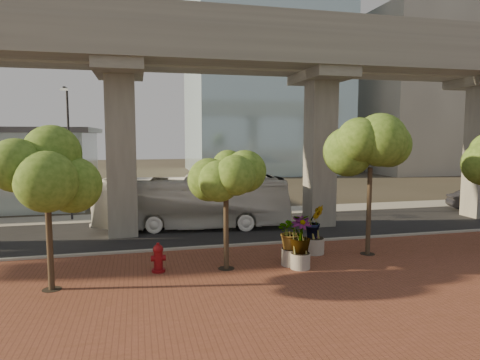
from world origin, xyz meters
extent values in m
plane|color=#322E24|center=(0.00, 0.00, 0.00)|extent=(160.00, 160.00, 0.00)
cube|color=brown|center=(0.00, -8.00, 0.03)|extent=(70.00, 13.00, 0.06)
cube|color=black|center=(0.00, 2.00, 0.02)|extent=(90.00, 8.00, 0.04)
cube|color=#9C9A91|center=(0.00, -2.00, 0.08)|extent=(70.00, 0.25, 0.16)
cube|color=#9C9A91|center=(0.00, 7.50, 0.03)|extent=(90.00, 3.00, 0.06)
cube|color=gray|center=(0.00, 0.40, 10.50)|extent=(72.00, 2.40, 1.80)
cube|color=gray|center=(0.00, 3.60, 10.50)|extent=(72.00, 2.40, 1.80)
cube|color=gray|center=(0.00, -0.70, 11.90)|extent=(72.00, 0.12, 1.00)
cube|color=gray|center=(0.00, 4.70, 11.90)|extent=(72.00, 0.12, 1.00)
cube|color=#A6A195|center=(38.00, 36.00, 12.00)|extent=(18.00, 16.00, 24.00)
imported|color=silver|center=(-1.89, 2.86, 1.63)|extent=(11.98, 4.28, 3.27)
cylinder|color=maroon|center=(-4.41, -5.27, 0.12)|extent=(0.55, 0.55, 0.12)
cylinder|color=maroon|center=(-4.41, -5.27, 0.57)|extent=(0.37, 0.37, 0.89)
sphere|color=maroon|center=(-4.41, -5.27, 1.01)|extent=(0.43, 0.43, 0.43)
cylinder|color=maroon|center=(-4.41, -5.27, 1.21)|extent=(0.12, 0.12, 0.15)
cylinder|color=maroon|center=(-4.41, -5.27, 0.64)|extent=(0.61, 0.25, 0.25)
cylinder|color=#A69F96|center=(1.32, -5.67, 0.42)|extent=(0.93, 0.93, 0.72)
imported|color=#345616|center=(1.32, -5.67, 1.56)|extent=(2.07, 2.07, 1.55)
cylinder|color=#ACA59C|center=(1.50, -6.21, 0.39)|extent=(0.85, 0.85, 0.66)
imported|color=#345616|center=(1.50, -6.21, 1.50)|extent=(2.08, 2.08, 1.56)
cylinder|color=#9F998F|center=(3.00, -4.20, 0.44)|extent=(0.97, 0.97, 0.75)
imported|color=#345616|center=(3.00, -4.20, 1.62)|extent=(2.15, 2.15, 1.61)
cylinder|color=#4A3B2A|center=(-8.33, -6.43, 1.70)|extent=(0.22, 0.22, 3.28)
cylinder|color=black|center=(-8.33, -6.43, 0.07)|extent=(0.70, 0.70, 0.01)
cylinder|color=#4A3B2A|center=(-1.57, -5.50, 1.74)|extent=(0.22, 0.22, 3.35)
cylinder|color=black|center=(-1.57, -5.50, 0.07)|extent=(0.70, 0.70, 0.01)
cylinder|color=#4A3B2A|center=(5.46, -4.89, 2.13)|extent=(0.22, 0.22, 4.15)
cylinder|color=black|center=(5.46, -4.89, 0.07)|extent=(0.70, 0.70, 0.01)
cylinder|color=#28282D|center=(-9.54, 7.50, 4.37)|extent=(0.15, 0.15, 8.66)
cube|color=#28282D|center=(-9.54, 6.96, 8.70)|extent=(0.16, 1.08, 0.16)
cube|color=silver|center=(-9.54, 6.42, 8.59)|extent=(0.43, 0.22, 0.13)
cylinder|color=#333238|center=(6.67, 5.95, 4.14)|extent=(0.14, 0.14, 8.20)
cube|color=#333238|center=(6.67, 5.44, 8.24)|extent=(0.15, 1.02, 0.15)
cube|color=silver|center=(6.67, 4.93, 8.13)|extent=(0.41, 0.20, 0.12)
camera|label=1|loc=(-5.15, -22.86, 5.73)|focal=32.00mm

